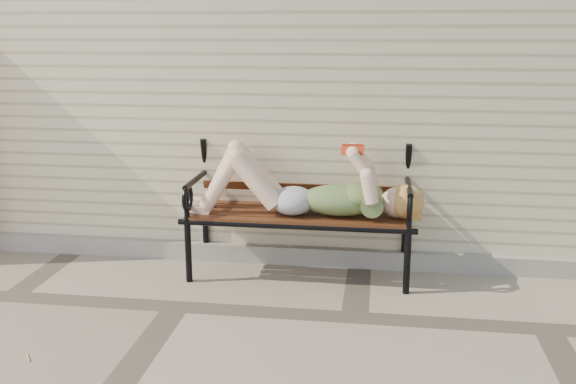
# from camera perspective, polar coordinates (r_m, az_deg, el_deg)

# --- Properties ---
(ground) EXTENTS (80.00, 80.00, 0.00)m
(ground) POSITION_cam_1_polar(r_m,az_deg,el_deg) (4.65, -9.86, -10.01)
(ground) COLOR gray
(ground) RESTS_ON ground
(house_wall) EXTENTS (8.00, 4.00, 3.00)m
(house_wall) POSITION_cam_1_polar(r_m,az_deg,el_deg) (7.17, -2.96, 11.07)
(house_wall) COLOR beige
(house_wall) RESTS_ON ground
(foundation_strip) EXTENTS (8.00, 0.10, 0.15)m
(foundation_strip) POSITION_cam_1_polar(r_m,az_deg,el_deg) (5.49, -6.81, -5.23)
(foundation_strip) COLOR gray
(foundation_strip) RESTS_ON ground
(garden_bench) EXTENTS (1.88, 0.75, 1.21)m
(garden_bench) POSITION_cam_1_polar(r_m,az_deg,el_deg) (5.05, 1.20, 0.32)
(garden_bench) COLOR black
(garden_bench) RESTS_ON ground
(reading_woman) EXTENTS (1.77, 0.40, 0.56)m
(reading_woman) POSITION_cam_1_polar(r_m,az_deg,el_deg) (4.89, 1.17, 0.36)
(reading_woman) COLOR #0A3348
(reading_woman) RESTS_ON ground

